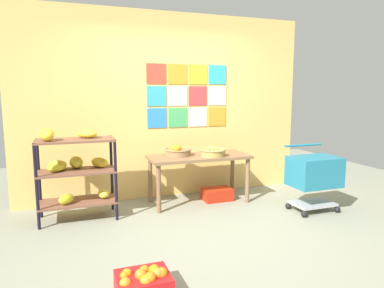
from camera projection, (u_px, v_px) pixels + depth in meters
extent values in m
plane|color=gray|center=(207.00, 234.00, 3.83)|extent=(9.12, 9.12, 0.00)
cube|color=#EEBE65|center=(167.00, 106.00, 5.11)|extent=(4.30, 0.06, 2.68)
cube|color=#CA402E|center=(156.00, 74.00, 4.96)|extent=(0.28, 0.01, 0.28)
cube|color=orange|center=(177.00, 74.00, 5.06)|extent=(0.28, 0.01, 0.28)
cube|color=gold|center=(198.00, 74.00, 5.17)|extent=(0.28, 0.01, 0.28)
cube|color=#2EAAC0|center=(217.00, 75.00, 5.27)|extent=(0.28, 0.01, 0.28)
cube|color=#32A3BA|center=(157.00, 96.00, 5.00)|extent=(0.28, 0.01, 0.28)
cube|color=#EFE4C7|center=(178.00, 96.00, 5.11)|extent=(0.28, 0.01, 0.28)
cube|color=#D23B3E|center=(198.00, 96.00, 5.21)|extent=(0.28, 0.01, 0.28)
cube|color=#EEE4C8|center=(217.00, 96.00, 5.32)|extent=(0.28, 0.01, 0.28)
cube|color=#2C81D4|center=(157.00, 118.00, 5.05)|extent=(0.28, 0.01, 0.28)
cube|color=#43A85F|center=(178.00, 118.00, 5.15)|extent=(0.28, 0.01, 0.28)
cube|color=silver|center=(198.00, 117.00, 5.26)|extent=(0.28, 0.01, 0.28)
cube|color=orange|center=(217.00, 117.00, 5.37)|extent=(0.28, 0.01, 0.28)
cylinder|color=black|center=(37.00, 187.00, 3.90)|extent=(0.04, 0.04, 0.99)
cylinder|color=black|center=(116.00, 180.00, 4.19)|extent=(0.04, 0.04, 0.99)
cylinder|color=black|center=(39.00, 179.00, 4.28)|extent=(0.04, 0.04, 0.99)
cylinder|color=black|center=(112.00, 173.00, 4.58)|extent=(0.04, 0.04, 0.99)
cube|color=brown|center=(78.00, 202.00, 4.28)|extent=(0.91, 0.45, 0.03)
ellipsoid|color=yellow|center=(104.00, 194.00, 4.39)|extent=(0.15, 0.23, 0.11)
ellipsoid|color=yellow|center=(66.00, 199.00, 4.14)|extent=(0.23, 0.23, 0.12)
cube|color=brown|center=(77.00, 171.00, 4.22)|extent=(0.91, 0.45, 0.02)
ellipsoid|color=yellow|center=(58.00, 165.00, 4.27)|extent=(0.27, 0.24, 0.11)
ellipsoid|color=gold|center=(100.00, 162.00, 4.38)|extent=(0.27, 0.30, 0.13)
ellipsoid|color=yellow|center=(76.00, 162.00, 4.33)|extent=(0.20, 0.26, 0.15)
ellipsoid|color=yellow|center=(57.00, 167.00, 4.14)|extent=(0.27, 0.24, 0.11)
cube|color=brown|center=(75.00, 140.00, 4.17)|extent=(0.91, 0.45, 0.02)
ellipsoid|color=yellow|center=(47.00, 135.00, 3.99)|extent=(0.21, 0.28, 0.15)
ellipsoid|color=yellow|center=(87.00, 134.00, 4.28)|extent=(0.33, 0.33, 0.11)
cube|color=brown|center=(199.00, 157.00, 4.86)|extent=(1.40, 0.60, 0.04)
cylinder|color=brown|center=(159.00, 189.00, 4.47)|extent=(0.06, 0.06, 0.63)
cylinder|color=brown|center=(247.00, 181.00, 4.90)|extent=(0.06, 0.06, 0.63)
cylinder|color=brown|center=(150.00, 180.00, 4.92)|extent=(0.06, 0.06, 0.63)
cylinder|color=brown|center=(232.00, 173.00, 5.35)|extent=(0.06, 0.06, 0.63)
cylinder|color=olive|center=(178.00, 152.00, 4.85)|extent=(0.35, 0.35, 0.08)
torus|color=olive|center=(178.00, 150.00, 4.85)|extent=(0.38, 0.38, 0.02)
sphere|color=orange|center=(174.00, 148.00, 4.84)|extent=(0.10, 0.10, 0.10)
sphere|color=orange|center=(178.00, 148.00, 4.84)|extent=(0.07, 0.07, 0.07)
sphere|color=orange|center=(172.00, 149.00, 4.86)|extent=(0.08, 0.08, 0.08)
sphere|color=orange|center=(177.00, 149.00, 4.76)|extent=(0.07, 0.07, 0.07)
sphere|color=orange|center=(177.00, 147.00, 4.92)|extent=(0.07, 0.07, 0.07)
sphere|color=orange|center=(178.00, 149.00, 4.85)|extent=(0.09, 0.09, 0.09)
cylinder|color=#A68B49|center=(213.00, 153.00, 4.82)|extent=(0.34, 0.34, 0.09)
torus|color=#AC8A4E|center=(213.00, 150.00, 4.82)|extent=(0.37, 0.37, 0.03)
sphere|color=#7AC13E|center=(209.00, 150.00, 4.74)|extent=(0.05, 0.05, 0.05)
sphere|color=#85C82F|center=(218.00, 149.00, 4.85)|extent=(0.05, 0.05, 0.05)
sphere|color=#71D12D|center=(206.00, 149.00, 4.81)|extent=(0.05, 0.05, 0.05)
sphere|color=#83C440|center=(213.00, 149.00, 4.82)|extent=(0.05, 0.05, 0.05)
cube|color=#B52611|center=(217.00, 194.00, 5.04)|extent=(0.42, 0.28, 0.17)
cube|color=red|center=(143.00, 285.00, 2.68)|extent=(0.41, 0.33, 0.16)
sphere|color=orange|center=(146.00, 281.00, 2.59)|extent=(0.09, 0.09, 0.09)
sphere|color=orange|center=(154.00, 270.00, 2.71)|extent=(0.09, 0.09, 0.09)
sphere|color=orange|center=(162.00, 273.00, 2.67)|extent=(0.09, 0.09, 0.09)
sphere|color=orange|center=(144.00, 270.00, 2.71)|extent=(0.08, 0.08, 0.08)
sphere|color=orange|center=(150.00, 278.00, 2.61)|extent=(0.09, 0.09, 0.09)
sphere|color=orange|center=(125.00, 276.00, 2.65)|extent=(0.07, 0.07, 0.07)
sphere|color=orange|center=(141.00, 275.00, 2.64)|extent=(0.09, 0.09, 0.09)
sphere|color=orange|center=(127.00, 274.00, 2.68)|extent=(0.08, 0.08, 0.08)
sphere|color=orange|center=(158.00, 274.00, 2.66)|extent=(0.08, 0.08, 0.08)
sphere|color=orange|center=(125.00, 284.00, 2.55)|extent=(0.09, 0.09, 0.09)
sphere|color=orange|center=(161.00, 274.00, 2.69)|extent=(0.07, 0.07, 0.07)
sphere|color=black|center=(304.00, 214.00, 4.35)|extent=(0.08, 0.08, 0.08)
sphere|color=black|center=(337.00, 210.00, 4.52)|extent=(0.08, 0.08, 0.08)
sphere|color=black|center=(288.00, 206.00, 4.66)|extent=(0.08, 0.08, 0.08)
sphere|color=black|center=(320.00, 202.00, 4.84)|extent=(0.08, 0.08, 0.08)
cube|color=#A5A8AD|center=(313.00, 203.00, 4.58)|extent=(0.53, 0.36, 0.03)
cube|color=teal|center=(314.00, 171.00, 4.52)|extent=(0.61, 0.44, 0.38)
cylinder|color=teal|center=(303.00, 145.00, 4.71)|extent=(0.58, 0.03, 0.03)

